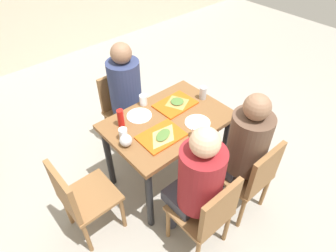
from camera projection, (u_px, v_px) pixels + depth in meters
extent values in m
cube|color=#9E998E|center=(168.00, 176.00, 3.03)|extent=(10.00, 10.00, 0.02)
cube|color=brown|center=(168.00, 121.00, 2.53)|extent=(1.06, 0.73, 0.04)
cylinder|color=black|center=(150.00, 199.00, 2.38)|extent=(0.06, 0.06, 0.73)
cylinder|color=black|center=(225.00, 145.00, 2.85)|extent=(0.06, 0.06, 0.73)
cylinder|color=black|center=(109.00, 158.00, 2.73)|extent=(0.06, 0.06, 0.73)
cylinder|color=black|center=(182.00, 116.00, 3.19)|extent=(0.06, 0.06, 0.73)
cube|color=olive|center=(199.00, 210.00, 2.24)|extent=(0.40, 0.40, 0.03)
cube|color=olive|center=(220.00, 210.00, 2.00)|extent=(0.38, 0.04, 0.40)
cylinder|color=olive|center=(168.00, 223.00, 2.40)|extent=(0.04, 0.04, 0.40)
cylinder|color=olive|center=(197.00, 200.00, 2.57)|extent=(0.04, 0.04, 0.40)
cylinder|color=olive|center=(227.00, 227.00, 2.38)|extent=(0.04, 0.04, 0.40)
cube|color=olive|center=(242.00, 175.00, 2.51)|extent=(0.40, 0.40, 0.03)
cube|color=olive|center=(265.00, 171.00, 2.26)|extent=(0.38, 0.04, 0.40)
cylinder|color=olive|center=(212.00, 188.00, 2.66)|extent=(0.04, 0.04, 0.40)
cylinder|color=olive|center=(235.00, 169.00, 2.83)|extent=(0.04, 0.04, 0.40)
cylinder|color=olive|center=(241.00, 213.00, 2.47)|extent=(0.04, 0.04, 0.40)
cylinder|color=olive|center=(265.00, 191.00, 2.64)|extent=(0.04, 0.04, 0.40)
cube|color=olive|center=(127.00, 114.00, 3.13)|extent=(0.40, 0.40, 0.03)
cube|color=olive|center=(115.00, 90.00, 3.08)|extent=(0.38, 0.04, 0.40)
cylinder|color=olive|center=(150.00, 130.00, 3.26)|extent=(0.04, 0.04, 0.40)
cylinder|color=olive|center=(125.00, 144.00, 3.09)|extent=(0.04, 0.04, 0.40)
cylinder|color=olive|center=(132.00, 115.00, 3.45)|extent=(0.04, 0.04, 0.40)
cylinder|color=olive|center=(108.00, 128.00, 3.28)|extent=(0.04, 0.04, 0.40)
cube|color=olive|center=(91.00, 196.00, 2.34)|extent=(0.40, 0.40, 0.03)
cube|color=olive|center=(63.00, 193.00, 2.11)|extent=(0.04, 0.38, 0.40)
cylinder|color=olive|center=(102.00, 188.00, 2.66)|extent=(0.04, 0.04, 0.40)
cylinder|color=olive|center=(123.00, 213.00, 2.47)|extent=(0.04, 0.04, 0.40)
cylinder|color=olive|center=(68.00, 209.00, 2.49)|extent=(0.04, 0.04, 0.40)
cylinder|color=olive|center=(87.00, 238.00, 2.30)|extent=(0.04, 0.04, 0.40)
cylinder|color=#383842|center=(171.00, 211.00, 2.47)|extent=(0.10, 0.10, 0.43)
cylinder|color=#383842|center=(185.00, 200.00, 2.55)|extent=(0.10, 0.10, 0.43)
cube|color=#383842|center=(188.00, 195.00, 2.27)|extent=(0.32, 0.28, 0.10)
cylinder|color=maroon|center=(201.00, 178.00, 2.01)|extent=(0.32, 0.32, 0.52)
sphere|color=#DBAD89|center=(205.00, 142.00, 1.77)|extent=(0.20, 0.20, 0.20)
cylinder|color=#383842|center=(213.00, 178.00, 2.73)|extent=(0.10, 0.10, 0.43)
cylinder|color=#383842|center=(225.00, 169.00, 2.81)|extent=(0.10, 0.10, 0.43)
cube|color=#383842|center=(231.00, 161.00, 2.54)|extent=(0.32, 0.28, 0.10)
cylinder|color=brown|center=(248.00, 142.00, 2.27)|extent=(0.32, 0.32, 0.52)
sphere|color=#8C664C|center=(257.00, 107.00, 2.04)|extent=(0.20, 0.20, 0.20)
cylinder|color=#383842|center=(147.00, 135.00, 3.17)|extent=(0.10, 0.10, 0.43)
cylinder|color=#383842|center=(135.00, 142.00, 3.09)|extent=(0.10, 0.10, 0.43)
cube|color=#383842|center=(134.00, 115.00, 3.01)|extent=(0.32, 0.28, 0.10)
cylinder|color=navy|center=(125.00, 86.00, 2.87)|extent=(0.32, 0.32, 0.52)
sphere|color=#8C664C|center=(121.00, 53.00, 2.63)|extent=(0.20, 0.20, 0.20)
cube|color=#D85914|center=(161.00, 136.00, 2.35)|extent=(0.36, 0.27, 0.02)
cube|color=#D85914|center=(175.00, 104.00, 2.67)|extent=(0.37, 0.27, 0.02)
cylinder|color=white|center=(139.00, 116.00, 2.55)|extent=(0.22, 0.22, 0.01)
cylinder|color=white|center=(198.00, 123.00, 2.48)|extent=(0.22, 0.22, 0.01)
pyramid|color=#DBAD60|center=(163.00, 136.00, 2.33)|extent=(0.27, 0.22, 0.01)
ellipsoid|color=#4C7233|center=(163.00, 135.00, 2.33)|extent=(0.19, 0.15, 0.01)
pyramid|color=#C68C47|center=(177.00, 102.00, 2.67)|extent=(0.22, 0.22, 0.01)
ellipsoid|color=#4C7233|center=(177.00, 101.00, 2.66)|extent=(0.16, 0.16, 0.01)
cylinder|color=white|center=(143.00, 100.00, 2.65)|extent=(0.07, 0.07, 0.10)
cylinder|color=white|center=(196.00, 132.00, 2.32)|extent=(0.07, 0.07, 0.10)
cylinder|color=white|center=(123.00, 134.00, 2.31)|extent=(0.07, 0.07, 0.10)
cylinder|color=#B7BCC6|center=(203.00, 93.00, 2.71)|extent=(0.07, 0.07, 0.12)
cylinder|color=red|center=(121.00, 118.00, 2.41)|extent=(0.06, 0.06, 0.16)
sphere|color=silver|center=(126.00, 140.00, 2.25)|extent=(0.10, 0.10, 0.10)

